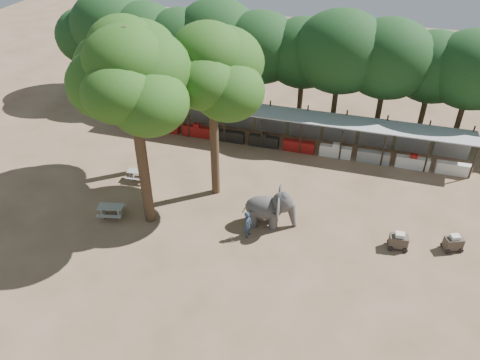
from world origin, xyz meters
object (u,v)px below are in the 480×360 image
(yard_tree_center, at_px, (131,80))
(yard_tree_back, at_px, (211,71))
(picnic_table_far, at_px, (138,174))
(cart_front, at_px, (399,241))
(handler, at_px, (248,224))
(picnic_table_near, at_px, (111,210))
(cart_back, at_px, (453,243))
(elephant, at_px, (270,208))
(yard_tree_left, at_px, (127,60))

(yard_tree_center, bearing_deg, yard_tree_back, 53.14)
(yard_tree_center, height_order, picnic_table_far, yard_tree_center)
(cart_front, bearing_deg, handler, -175.70)
(picnic_table_near, distance_m, cart_back, 20.64)
(picnic_table_far, bearing_deg, elephant, -15.91)
(elephant, relative_size, cart_front, 2.77)
(yard_tree_back, bearing_deg, handler, -49.05)
(cart_back, bearing_deg, yard_tree_left, 150.09)
(yard_tree_center, distance_m, picnic_table_near, 9.02)
(picnic_table_far, bearing_deg, yard_tree_center, -58.42)
(elephant, xyz_separation_m, picnic_table_far, (-10.04, 2.10, -0.78))
(yard_tree_back, distance_m, handler, 9.28)
(elephant, distance_m, cart_front, 7.67)
(yard_tree_center, bearing_deg, elephant, 11.56)
(picnic_table_far, xyz_separation_m, cart_front, (17.68, -2.13, 0.08))
(yard_tree_left, distance_m, picnic_table_near, 9.53)
(yard_tree_center, distance_m, cart_front, 17.45)
(yard_tree_left, xyz_separation_m, cart_front, (18.08, -3.50, -7.65))
(yard_tree_center, height_order, picnic_table_near, yard_tree_center)
(yard_tree_left, bearing_deg, cart_back, -7.40)
(yard_tree_back, bearing_deg, yard_tree_left, 170.54)
(yard_tree_left, height_order, yard_tree_center, yard_tree_center)
(yard_tree_left, relative_size, picnic_table_far, 7.26)
(handler, relative_size, cart_back, 1.37)
(picnic_table_near, bearing_deg, cart_back, -5.18)
(handler, height_order, picnic_table_far, handler)
(picnic_table_near, distance_m, cart_front, 17.53)
(yard_tree_center, relative_size, cart_back, 9.36)
(handler, bearing_deg, yard_tree_center, 95.19)
(cart_front, bearing_deg, yard_tree_back, 163.04)
(elephant, bearing_deg, cart_front, -7.40)
(yard_tree_left, relative_size, yard_tree_center, 0.92)
(elephant, distance_m, cart_back, 10.72)
(elephant, height_order, picnic_table_far, elephant)
(picnic_table_far, height_order, cart_front, cart_front)
(handler, distance_m, cart_front, 8.77)
(yard_tree_back, distance_m, cart_back, 17.20)
(yard_tree_left, height_order, picnic_table_far, yard_tree_left)
(elephant, bearing_deg, yard_tree_back, 143.59)
(handler, xyz_separation_m, cart_back, (11.68, 2.21, -0.35))
(picnic_table_far, bearing_deg, picnic_table_near, -90.43)
(elephant, bearing_deg, yard_tree_left, 154.34)
(yard_tree_left, relative_size, cart_front, 9.19)
(yard_tree_left, xyz_separation_m, picnic_table_far, (0.40, -1.37, -7.73))
(yard_tree_center, xyz_separation_m, cart_back, (18.11, 2.26, -8.68))
(elephant, relative_size, picnic_table_far, 2.19)
(elephant, distance_m, picnic_table_far, 10.29)
(picnic_table_near, bearing_deg, picnic_table_far, 80.53)
(handler, xyz_separation_m, cart_front, (8.64, 1.46, -0.33))
(elephant, bearing_deg, picnic_table_near, -175.04)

